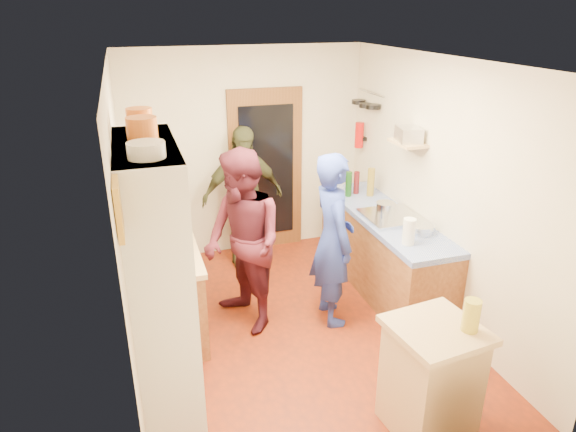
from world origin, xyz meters
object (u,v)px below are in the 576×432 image
island_base (430,382)px  person_back (244,197)px  hutch_body (160,293)px  person_left (244,240)px  person_hob (337,241)px  right_counter_base (382,254)px

island_base → person_back: (-0.68, 3.11, 0.44)m
hutch_body → person_back: bearing=63.8°
hutch_body → person_left: size_ratio=1.21×
person_back → person_left: bearing=-112.0°
hutch_body → person_back: size_ratio=1.26×
island_base → person_left: size_ratio=0.47×
person_hob → hutch_body: bearing=118.9°
person_hob → island_base: bearing=-174.2°
hutch_body → person_back: 2.65m
island_base → person_left: bearing=118.2°
right_counter_base → island_base: island_base is taller
island_base → person_left: person_left is taller
right_counter_base → person_left: (-1.64, -0.21, 0.49)m
person_hob → person_left: person_left is taller
right_counter_base → island_base: size_ratio=2.56×
person_hob → person_left: bearing=78.5°
person_hob → person_back: person_hob is taller
hutch_body → person_hob: size_ratio=1.25×
hutch_body → right_counter_base: (2.50, 1.30, -0.68)m
island_base → person_back: bearing=102.3°
person_hob → right_counter_base: bearing=-57.6°
hutch_body → right_counter_base: 2.90m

